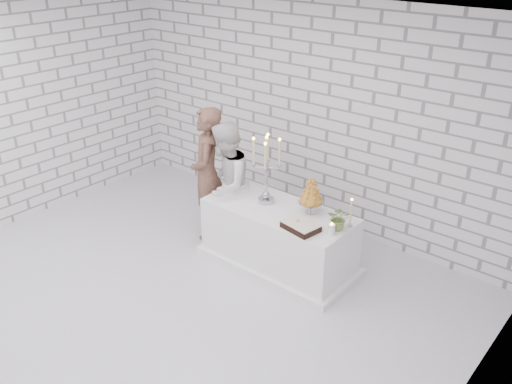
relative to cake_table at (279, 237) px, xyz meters
name	(u,v)px	position (x,y,z in m)	size (l,w,h in m)	color
ground	(174,296)	(-0.48, -1.27, -0.38)	(6.00, 5.00, 0.01)	silver
ceiling	(152,18)	(-0.48, -1.27, 2.62)	(6.00, 5.00, 0.01)	white
wall_back	(308,114)	(-0.48, 1.23, 1.12)	(6.00, 0.01, 3.00)	white
wall_left	(10,115)	(-3.48, -1.27, 1.12)	(0.01, 5.00, 3.00)	white
wall_right	(459,286)	(2.52, -1.27, 1.12)	(0.01, 5.00, 3.00)	white
cake_table	(279,237)	(0.00, 0.00, 0.00)	(1.80, 0.80, 0.75)	white
groom	(207,174)	(-1.15, -0.01, 0.50)	(0.64, 0.42, 1.75)	#533428
bride	(226,185)	(-0.83, -0.02, 0.44)	(0.79, 0.62, 1.63)	white
candelabra	(266,170)	(-0.23, 0.04, 0.80)	(0.34, 0.34, 0.84)	#A3A3AD
croquembouche	(311,195)	(0.33, 0.15, 0.60)	(0.29, 0.29, 0.45)	#A4681C
chocolate_cake	(301,226)	(0.47, -0.23, 0.42)	(0.38, 0.27, 0.08)	black
pillar_candle	(331,229)	(0.79, -0.11, 0.44)	(0.08, 0.08, 0.12)	white
extra_taper	(351,213)	(0.85, 0.17, 0.54)	(0.06, 0.06, 0.32)	beige
flowers	(339,218)	(0.79, 0.03, 0.51)	(0.25, 0.22, 0.28)	#4B773A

